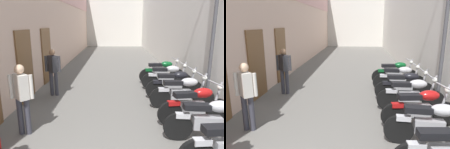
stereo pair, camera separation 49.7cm
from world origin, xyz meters
The scene contains 13 objects.
ground_plane centered at (0.00, 8.81, 0.00)m, with size 37.62×37.62×0.00m, color #66635E.
building_left centered at (-3.04, 10.74, 3.16)m, with size 0.45×21.62×6.28m.
building_right centered at (3.05, 10.80, 2.64)m, with size 0.45×21.62×5.27m.
building_far_end centered at (0.00, 22.62, 3.10)m, with size 8.70×2.00×6.19m, color beige.
motorcycle_third centered at (1.91, 3.09, 0.50)m, with size 1.85×0.58×1.04m.
motorcycle_fourth centered at (1.91, 3.91, 0.50)m, with size 1.84×0.58×1.04m.
motorcycle_fifth centered at (1.91, 4.90, 0.50)m, with size 1.85×0.58×1.04m.
motorcycle_sixth centered at (1.91, 5.71, 0.50)m, with size 1.85×0.58×1.04m.
motorcycle_seventh centered at (1.91, 6.67, 0.50)m, with size 1.85×0.58×1.04m.
motorcycle_eighth centered at (1.91, 7.55, 0.50)m, with size 1.85×0.58×1.04m.
pedestrian_mid_alley centered at (-2.02, 3.38, 0.92)m, with size 0.52×0.38×1.57m.
pedestrian_further_down centered at (-2.08, 5.99, 0.92)m, with size 0.52×0.38×1.57m.
street_lamp centered at (2.61, 5.10, 2.89)m, with size 0.79×0.18×4.98m.
Camera 2 is at (0.44, -0.91, 2.40)m, focal length 34.31 mm.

